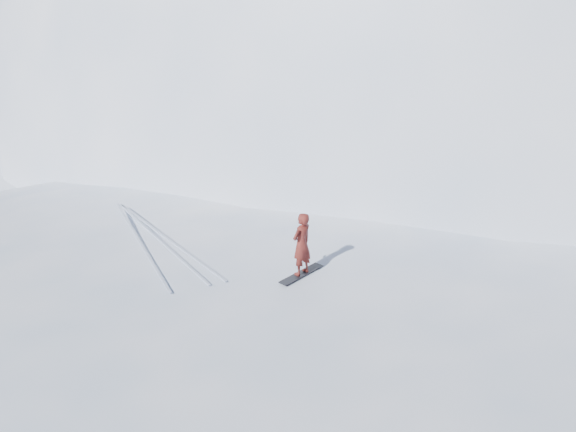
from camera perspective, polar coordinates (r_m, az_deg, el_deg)
name	(u,v)px	position (r m, az deg, el deg)	size (l,w,h in m)	color
ground	(278,408)	(14.96, -0.86, -16.72)	(400.00, 400.00, 0.00)	white
near_ridge	(280,331)	(17.53, -0.72, -10.18)	(36.00, 28.00, 4.80)	white
summit_peak	(470,102)	(45.96, 15.92, 9.71)	(60.00, 56.00, 56.00)	white
peak_shoulder	(342,140)	(35.16, 4.83, 6.75)	(28.00, 24.00, 18.00)	white
wind_bumps	(231,360)	(16.49, -5.05, -12.63)	(16.00, 14.40, 1.00)	white
snowboard	(301,274)	(15.19, 1.20, -5.17)	(1.35, 0.25, 0.02)	black
snowboarder	(302,244)	(14.85, 1.22, -2.51)	(0.56, 0.37, 1.53)	maroon
board_tracks	(155,239)	(17.29, -11.70, -2.05)	(2.04, 5.97, 0.04)	silver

